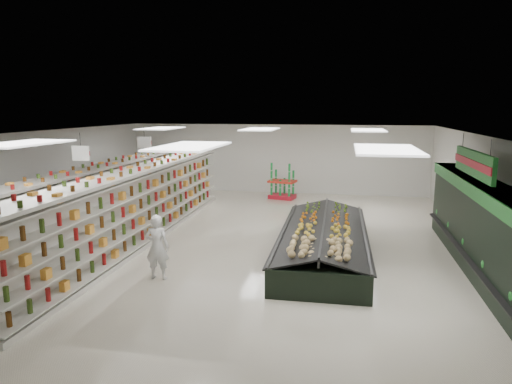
% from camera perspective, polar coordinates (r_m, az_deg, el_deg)
% --- Properties ---
extents(floor, '(16.00, 16.00, 0.00)m').
position_cam_1_polar(floor, '(14.11, -2.54, -5.83)').
color(floor, beige).
rests_on(floor, ground).
extents(ceiling, '(14.00, 16.00, 0.02)m').
position_cam_1_polar(ceiling, '(13.56, -2.65, 7.26)').
color(ceiling, white).
rests_on(ceiling, wall_back).
extents(wall_back, '(14.00, 0.02, 3.20)m').
position_cam_1_polar(wall_back, '(21.53, 2.46, 4.17)').
color(wall_back, silver).
rests_on(wall_back, floor).
extents(wall_front, '(14.00, 0.02, 3.20)m').
position_cam_1_polar(wall_front, '(6.52, -19.79, -11.36)').
color(wall_front, silver).
rests_on(wall_front, floor).
extents(wall_left, '(0.02, 16.00, 3.20)m').
position_cam_1_polar(wall_left, '(16.82, -26.44, 1.31)').
color(wall_left, silver).
rests_on(wall_left, floor).
extents(wall_right, '(0.02, 16.00, 3.20)m').
position_cam_1_polar(wall_right, '(13.89, 26.73, -0.43)').
color(wall_right, silver).
rests_on(wall_right, floor).
extents(produce_wall_case, '(0.93, 8.00, 2.20)m').
position_cam_1_polar(produce_wall_case, '(12.42, 26.33, -3.27)').
color(produce_wall_case, black).
rests_on(produce_wall_case, floor).
extents(aisle_sign_near, '(0.52, 0.06, 0.75)m').
position_cam_1_polar(aisle_sign_near, '(13.23, -21.04, 4.55)').
color(aisle_sign_near, white).
rests_on(aisle_sign_near, ceiling).
extents(aisle_sign_far, '(0.52, 0.06, 0.75)m').
position_cam_1_polar(aisle_sign_far, '(16.74, -13.77, 6.04)').
color(aisle_sign_far, white).
rests_on(aisle_sign_far, ceiling).
extents(hortifruti_banner, '(0.12, 3.20, 0.95)m').
position_cam_1_polar(hortifruti_banner, '(12.11, 25.56, 3.25)').
color(hortifruti_banner, '#1C6A25').
rests_on(hortifruti_banner, ceiling).
extents(gondola_left, '(1.11, 12.00, 2.08)m').
position_cam_1_polar(gondola_left, '(16.08, -18.72, -0.86)').
color(gondola_left, silver).
rests_on(gondola_left, floor).
extents(gondola_center, '(1.03, 12.76, 2.21)m').
position_cam_1_polar(gondola_center, '(14.03, -14.24, -1.96)').
color(gondola_center, silver).
rests_on(gondola_center, floor).
extents(produce_island, '(2.43, 6.48, 0.96)m').
position_cam_1_polar(produce_island, '(12.63, 8.44, -5.83)').
color(produce_island, black).
rests_on(produce_island, floor).
extents(soda_endcap, '(1.28, 1.00, 1.46)m').
position_cam_1_polar(soda_endcap, '(20.13, 3.32, 1.16)').
color(soda_endcap, '#A91323').
rests_on(soda_endcap, floor).
extents(shopper_main, '(0.57, 0.38, 1.55)m').
position_cam_1_polar(shopper_main, '(10.91, -12.25, -6.73)').
color(shopper_main, white).
rests_on(shopper_main, floor).
extents(shopper_background, '(0.52, 0.78, 1.55)m').
position_cam_1_polar(shopper_background, '(17.38, -13.82, -0.40)').
color(shopper_background, '#997F5E').
rests_on(shopper_background, floor).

